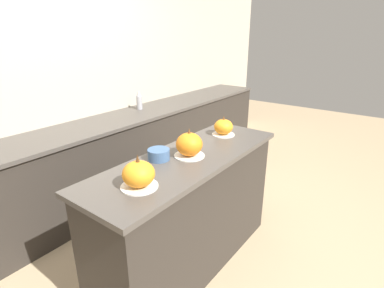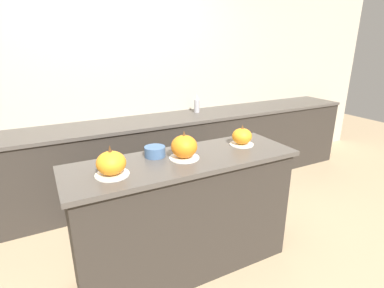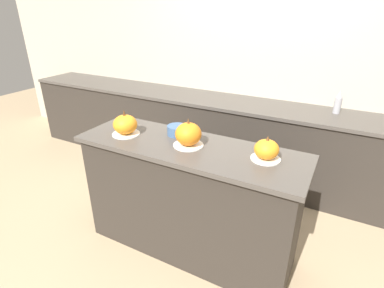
% 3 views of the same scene
% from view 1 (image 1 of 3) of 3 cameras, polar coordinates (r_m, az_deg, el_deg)
% --- Properties ---
extents(ground_plane, '(12.00, 12.00, 0.00)m').
position_cam_1_polar(ground_plane, '(2.63, -0.45, -21.59)').
color(ground_plane, tan).
extents(wall_back, '(8.00, 0.06, 2.50)m').
position_cam_1_polar(wall_back, '(3.26, -24.39, 9.67)').
color(wall_back, '#B2A893').
rests_on(wall_back, ground_plane).
extents(kitchen_island, '(1.70, 0.56, 0.94)m').
position_cam_1_polar(kitchen_island, '(2.34, -0.49, -12.95)').
color(kitchen_island, '#2D2823').
rests_on(kitchen_island, ground_plane).
extents(back_counter, '(6.00, 0.60, 0.90)m').
position_cam_1_polar(back_counter, '(3.22, -19.40, -4.79)').
color(back_counter, '#2D2823').
rests_on(back_counter, ground_plane).
extents(pumpkin_cake_left, '(0.21, 0.21, 0.20)m').
position_cam_1_polar(pumpkin_cake_left, '(1.70, -10.13, -5.78)').
color(pumpkin_cake_left, silver).
rests_on(pumpkin_cake_left, kitchen_island).
extents(pumpkin_cake_center, '(0.22, 0.22, 0.21)m').
position_cam_1_polar(pumpkin_cake_center, '(2.09, -0.55, -0.17)').
color(pumpkin_cake_center, silver).
rests_on(pumpkin_cake_center, kitchen_island).
extents(pumpkin_cake_right, '(0.19, 0.19, 0.17)m').
position_cam_1_polar(pumpkin_cake_right, '(2.55, 6.01, 3.16)').
color(pumpkin_cake_right, silver).
rests_on(pumpkin_cake_right, kitchen_island).
extents(bottle_tall, '(0.07, 0.07, 0.22)m').
position_cam_1_polar(bottle_tall, '(3.62, -10.03, 8.19)').
color(bottle_tall, '#99999E').
rests_on(bottle_tall, back_counter).
extents(mixing_bowl, '(0.15, 0.15, 0.07)m').
position_cam_1_polar(mixing_bowl, '(2.06, -6.36, -1.98)').
color(mixing_bowl, '#3D5B84').
rests_on(mixing_bowl, kitchen_island).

